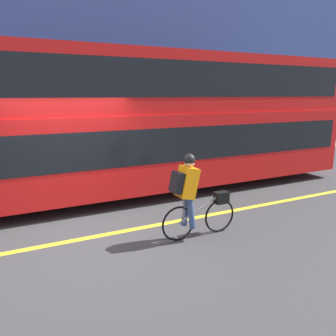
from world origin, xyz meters
The scene contains 8 objects.
ground_plane centered at (0.00, 0.00, 0.00)m, with size 80.00×80.00×0.00m, color #38383A.
road_center_line centered at (0.00, -0.13, 0.00)m, with size 50.00×0.14×0.01m, color yellow.
sidewalk_curb centered at (0.00, 5.40, 0.07)m, with size 60.00×1.82×0.14m.
building_facade centered at (0.00, 6.46, 4.63)m, with size 60.00×0.30×9.26m.
bus centered at (2.04, 2.19, 1.97)m, with size 11.82×2.48×3.56m.
cyclist_on_bike centered at (1.74, -0.94, 0.85)m, with size 1.53×0.32×1.57m.
trash_bin centered at (8.65, 5.31, 0.64)m, with size 0.50×0.50×0.99m.
street_sign_post centered at (7.85, 5.30, 1.54)m, with size 0.36×0.09×2.49m.
Camera 1 is at (-1.09, -5.74, 2.57)m, focal length 35.00 mm.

